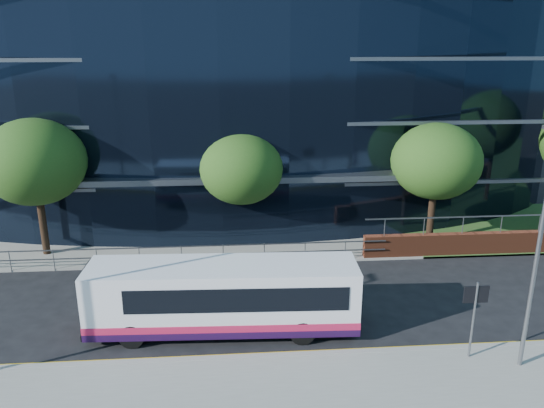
{
  "coord_description": "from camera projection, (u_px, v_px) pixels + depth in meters",
  "views": [
    {
      "loc": [
        -3.5,
        -16.83,
        10.68
      ],
      "look_at": [
        -1.55,
        8.0,
        2.77
      ],
      "focal_mm": 35.0,
      "sensor_mm": 36.0,
      "label": 1
    }
  ],
  "objects": [
    {
      "name": "tree_far_b",
      "position": [
        241.0,
        169.0,
        27.01
      ],
      "size": [
        4.29,
        4.29,
        6.05
      ],
      "color": "black",
      "rests_on": "ground"
    },
    {
      "name": "city_bus",
      "position": [
        225.0,
        297.0,
        19.69
      ],
      "size": [
        10.09,
        2.7,
        2.7
      ],
      "rotation": [
        0.0,
        0.0,
        -0.04
      ],
      "color": "white",
      "rests_on": "ground"
    },
    {
      "name": "tree_far_a",
      "position": [
        34.0,
        162.0,
        25.6
      ],
      "size": [
        4.95,
        4.95,
        6.98
      ],
      "color": "black",
      "rests_on": "ground"
    },
    {
      "name": "tree_far_c",
      "position": [
        436.0,
        161.0,
        27.19
      ],
      "size": [
        4.62,
        4.62,
        6.51
      ],
      "color": "black",
      "rests_on": "ground"
    },
    {
      "name": "yellow_line_inner",
      "position": [
        334.0,
        350.0,
        18.86
      ],
      "size": [
        80.0,
        0.08,
        0.01
      ],
      "primitive_type": "cube",
      "color": "gold",
      "rests_on": "ground"
    },
    {
      "name": "glass_office",
      "position": [
        222.0,
        77.0,
        36.58
      ],
      "size": [
        44.0,
        23.1,
        16.0
      ],
      "color": "black",
      "rests_on": "ground"
    },
    {
      "name": "streetlight_east",
      "position": [
        538.0,
        246.0,
        16.52
      ],
      "size": [
        0.15,
        0.77,
        8.0
      ],
      "color": "slate",
      "rests_on": "pavement_near"
    },
    {
      "name": "kerb",
      "position": [
        336.0,
        354.0,
        18.51
      ],
      "size": [
        80.0,
        0.25,
        0.16
      ],
      "primitive_type": "cube",
      "color": "gray",
      "rests_on": "ground"
    },
    {
      "name": "tree_dist_e",
      "position": [
        482.0,
        95.0,
        57.91
      ],
      "size": [
        4.62,
        4.62,
        6.51
      ],
      "color": "black",
      "rests_on": "ground"
    },
    {
      "name": "ground",
      "position": [
        331.0,
        340.0,
        19.48
      ],
      "size": [
        200.0,
        200.0,
        0.0
      ],
      "primitive_type": "plane",
      "color": "black",
      "rests_on": "ground"
    },
    {
      "name": "street_sign",
      "position": [
        475.0,
        304.0,
        17.66
      ],
      "size": [
        0.85,
        0.09,
        2.8
      ],
      "color": "slate",
      "rests_on": "pavement_near"
    },
    {
      "name": "apartment_block",
      "position": [
        487.0,
        33.0,
        72.88
      ],
      "size": [
        60.0,
        42.0,
        30.0
      ],
      "color": "#2D511E",
      "rests_on": "ground"
    },
    {
      "name": "far_forecourt",
      "position": [
        188.0,
        236.0,
        29.47
      ],
      "size": [
        50.0,
        8.0,
        0.1
      ],
      "primitive_type": "cube",
      "color": "gray",
      "rests_on": "ground"
    },
    {
      "name": "yellow_line_outer",
      "position": [
        335.0,
        352.0,
        18.72
      ],
      "size": [
        80.0,
        0.08,
        0.01
      ],
      "primitive_type": "cube",
      "color": "gold",
      "rests_on": "ground"
    },
    {
      "name": "guard_railings",
      "position": [
        139.0,
        252.0,
        25.29
      ],
      "size": [
        24.0,
        0.05,
        1.1
      ],
      "color": "slate",
      "rests_on": "ground"
    }
  ]
}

